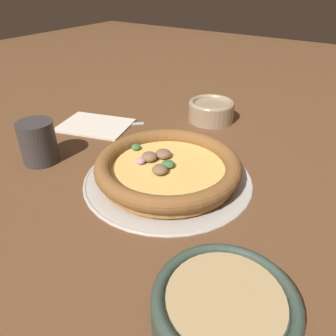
% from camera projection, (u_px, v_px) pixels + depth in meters
% --- Properties ---
extents(ground_plane, '(3.00, 3.00, 0.00)m').
position_uv_depth(ground_plane, '(168.00, 179.00, 0.61)').
color(ground_plane, brown).
extents(pizza_tray, '(0.31, 0.31, 0.01)m').
position_uv_depth(pizza_tray, '(168.00, 177.00, 0.61)').
color(pizza_tray, '#B7B2A8').
rests_on(pizza_tray, ground_plane).
extents(pizza, '(0.27, 0.27, 0.04)m').
position_uv_depth(pizza, '(168.00, 167.00, 0.59)').
color(pizza, '#A86B33').
rests_on(pizza, pizza_tray).
extents(bowl_near, '(0.16, 0.16, 0.05)m').
position_uv_depth(bowl_near, '(224.00, 308.00, 0.35)').
color(bowl_near, '#334238').
rests_on(bowl_near, ground_plane).
extents(bowl_far, '(0.12, 0.12, 0.05)m').
position_uv_depth(bowl_far, '(211.00, 110.00, 0.83)').
color(bowl_far, '#9E8466').
rests_on(bowl_far, ground_plane).
extents(drinking_cup, '(0.07, 0.07, 0.08)m').
position_uv_depth(drinking_cup, '(38.00, 142.00, 0.64)').
color(drinking_cup, '#383333').
rests_on(drinking_cup, ground_plane).
extents(napkin, '(0.20, 0.17, 0.01)m').
position_uv_depth(napkin, '(95.00, 125.00, 0.81)').
color(napkin, beige).
rests_on(napkin, ground_plane).
extents(fork, '(0.14, 0.13, 0.00)m').
position_uv_depth(fork, '(104.00, 126.00, 0.81)').
color(fork, '#B7B7BC').
rests_on(fork, ground_plane).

